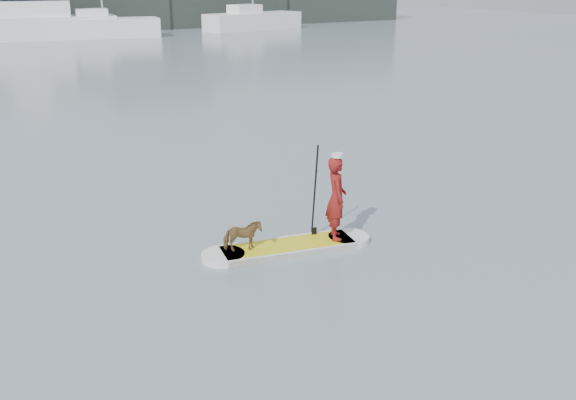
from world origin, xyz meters
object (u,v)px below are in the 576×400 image
sailboat_f (252,19)px  dog (242,236)px  motor_yacht_a (38,16)px  paddleboard (288,247)px  paddler (336,198)px  sailboat_e (103,26)px

sailboat_f → dog: bearing=-128.2°
dog → motor_yacht_a: bearing=10.2°
paddleboard → sailboat_f: sailboat_f is taller
paddleboard → paddler: paddler is taller
paddler → sailboat_e: size_ratio=0.13×
paddleboard → dog: (-0.86, 0.16, 0.35)m
paddler → motor_yacht_a: bearing=19.8°
dog → sailboat_f: size_ratio=0.05×
sailboat_e → paddleboard: bearing=-90.5°
sailboat_e → dog: bearing=-91.7°
dog → motor_yacht_a: motor_yacht_a is taller
sailboat_f → sailboat_e: bearing=173.1°
paddleboard → sailboat_e: bearing=89.9°
paddleboard → motor_yacht_a: (3.70, 45.47, 1.74)m
paddleboard → sailboat_f: 50.65m
paddler → dog: bearing=102.7°
paddler → sailboat_e: sailboat_e is taller
paddler → dog: (-1.81, 0.34, -0.51)m
dog → paddleboard: bearing=-84.6°
sailboat_f → paddleboard: bearing=-127.2°
dog → sailboat_f: bearing=-11.4°
paddler → paddleboard: bearing=102.7°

